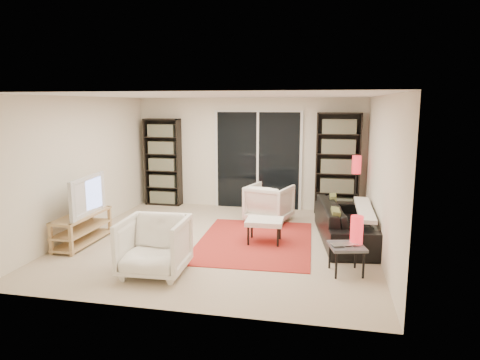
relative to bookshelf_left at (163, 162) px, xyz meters
name	(u,v)px	position (x,y,z in m)	size (l,w,h in m)	color
floor	(222,241)	(1.95, -2.33, -0.98)	(5.00, 5.00, 0.00)	#BAA490
wall_back	(249,153)	(1.95, 0.17, 0.22)	(5.00, 0.02, 2.40)	#EEE4CC
wall_front	(164,206)	(1.95, -4.83, 0.22)	(5.00, 0.02, 2.40)	#EEE4CC
wall_left	(83,166)	(-0.55, -2.33, 0.22)	(0.02, 5.00, 2.40)	#EEE4CC
wall_right	(381,176)	(4.45, -2.33, 0.22)	(0.02, 5.00, 2.40)	#EEE4CC
ceiling	(221,96)	(1.95, -2.33, 1.42)	(5.00, 5.00, 0.02)	white
sliding_door	(258,161)	(2.15, 0.13, 0.07)	(1.92, 0.08, 2.16)	white
bookshelf_left	(163,162)	(0.00, 0.00, 0.00)	(0.80, 0.30, 1.95)	black
bookshelf_right	(338,164)	(3.85, 0.00, 0.07)	(0.90, 0.30, 2.10)	black
tv_stand	(82,228)	(-0.26, -2.92, -0.71)	(0.40, 1.25, 0.50)	tan
tv	(81,195)	(-0.24, -2.92, -0.16)	(1.09, 0.14, 0.63)	black
rug	(255,241)	(2.50, -2.26, -0.97)	(1.85, 2.51, 0.01)	#B32B23
sofa	(347,223)	(4.00, -1.88, -0.66)	(2.15, 0.84, 0.63)	black
armchair_back	(269,203)	(2.55, -0.94, -0.61)	(0.78, 0.80, 0.73)	white
armchair_front	(154,246)	(1.41, -3.88, -0.58)	(0.84, 0.86, 0.78)	white
ottoman	(265,222)	(2.66, -2.27, -0.63)	(0.61, 0.51, 0.40)	white
side_table	(347,248)	(3.94, -3.33, -0.62)	(0.55, 0.55, 0.40)	#4B4C51
laptop	(346,246)	(3.93, -3.41, -0.56)	(0.36, 0.23, 0.03)	silver
table_lamp	(357,230)	(4.07, -3.23, -0.38)	(0.17, 0.17, 0.38)	red
floor_lamp	(356,172)	(4.19, -0.55, 0.00)	(0.19, 0.19, 1.29)	black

